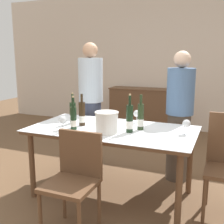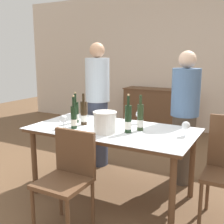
# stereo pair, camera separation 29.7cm
# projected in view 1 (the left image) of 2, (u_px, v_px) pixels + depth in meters

# --- Properties ---
(ground_plane) EXTENTS (12.00, 12.00, 0.00)m
(ground_plane) POSITION_uv_depth(u_px,v_px,m) (112.00, 194.00, 3.17)
(ground_plane) COLOR brown
(back_wall) EXTENTS (8.00, 0.10, 2.80)m
(back_wall) POSITION_uv_depth(u_px,v_px,m) (171.00, 62.00, 5.76)
(back_wall) COLOR beige
(back_wall) RESTS_ON ground_plane
(sideboard_cabinet) EXTENTS (1.36, 0.46, 0.86)m
(sideboard_cabinet) POSITION_uv_depth(u_px,v_px,m) (142.00, 109.00, 5.89)
(sideboard_cabinet) COLOR brown
(sideboard_cabinet) RESTS_ON ground_plane
(dining_table) EXTENTS (1.77, 0.93, 0.77)m
(dining_table) POSITION_uv_depth(u_px,v_px,m) (112.00, 135.00, 3.02)
(dining_table) COLOR brown
(dining_table) RESTS_ON ground_plane
(ice_bucket) EXTENTS (0.24, 0.24, 0.22)m
(ice_bucket) POSITION_uv_depth(u_px,v_px,m) (107.00, 122.00, 2.81)
(ice_bucket) COLOR white
(ice_bucket) RESTS_ON dining_table
(wine_bottle_0) EXTENTS (0.07, 0.07, 0.39)m
(wine_bottle_0) POSITION_uv_depth(u_px,v_px,m) (130.00, 119.00, 2.84)
(wine_bottle_0) COLOR black
(wine_bottle_0) RESTS_ON dining_table
(wine_bottle_1) EXTENTS (0.07, 0.07, 0.35)m
(wine_bottle_1) POSITION_uv_depth(u_px,v_px,m) (82.00, 114.00, 3.11)
(wine_bottle_1) COLOR #332314
(wine_bottle_1) RESTS_ON dining_table
(wine_bottle_2) EXTENTS (0.07, 0.07, 0.37)m
(wine_bottle_2) POSITION_uv_depth(u_px,v_px,m) (141.00, 117.00, 2.93)
(wine_bottle_2) COLOR #28381E
(wine_bottle_2) RESTS_ON dining_table
(wine_bottle_3) EXTENTS (0.07, 0.07, 0.36)m
(wine_bottle_3) POSITION_uv_depth(u_px,v_px,m) (74.00, 118.00, 2.95)
(wine_bottle_3) COLOR black
(wine_bottle_3) RESTS_ON dining_table
(wine_bottle_4) EXTENTS (0.07, 0.07, 0.36)m
(wine_bottle_4) POSITION_uv_depth(u_px,v_px,m) (73.00, 113.00, 3.21)
(wine_bottle_4) COLOR black
(wine_bottle_4) RESTS_ON dining_table
(wine_glass_0) EXTENTS (0.08, 0.08, 0.15)m
(wine_glass_0) POSITION_uv_depth(u_px,v_px,m) (186.00, 124.00, 2.78)
(wine_glass_0) COLOR white
(wine_glass_0) RESTS_ON dining_table
(wine_glass_1) EXTENTS (0.08, 0.08, 0.15)m
(wine_glass_1) POSITION_uv_depth(u_px,v_px,m) (137.00, 114.00, 3.25)
(wine_glass_1) COLOR white
(wine_glass_1) RESTS_ON dining_table
(wine_glass_2) EXTENTS (0.09, 0.09, 0.15)m
(wine_glass_2) POSITION_uv_depth(u_px,v_px,m) (63.00, 120.00, 2.94)
(wine_glass_2) COLOR white
(wine_glass_2) RESTS_ON dining_table
(chair_near_front) EXTENTS (0.42, 0.42, 0.89)m
(chair_near_front) POSITION_uv_depth(u_px,v_px,m) (75.00, 175.00, 2.45)
(chair_near_front) COLOR brown
(chair_near_front) RESTS_ON ground_plane
(person_host) EXTENTS (0.33, 0.33, 1.71)m
(person_host) POSITION_uv_depth(u_px,v_px,m) (91.00, 106.00, 3.86)
(person_host) COLOR #383F56
(person_host) RESTS_ON ground_plane
(person_guest_left) EXTENTS (0.33, 0.33, 1.59)m
(person_guest_left) POSITION_uv_depth(u_px,v_px,m) (179.00, 117.00, 3.42)
(person_guest_left) COLOR #51473D
(person_guest_left) RESTS_ON ground_plane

